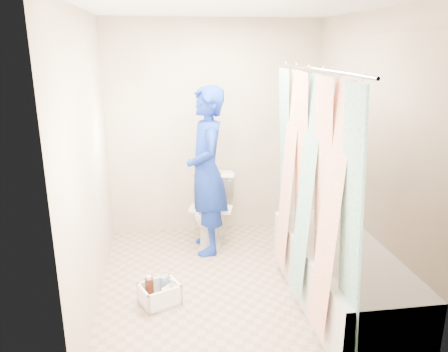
{
  "coord_description": "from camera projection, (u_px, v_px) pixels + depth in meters",
  "views": [
    {
      "loc": [
        -0.6,
        -3.54,
        2.12
      ],
      "look_at": [
        -0.04,
        0.34,
        0.94
      ],
      "focal_mm": 35.0,
      "sensor_mm": 36.0,
      "label": 1
    }
  ],
  "objects": [
    {
      "name": "floor",
      "position": [
        233.0,
        283.0,
        4.05
      ],
      "size": [
        2.6,
        2.6,
        0.0
      ],
      "primitive_type": "plane",
      "color": "tan",
      "rests_on": "ground"
    },
    {
      "name": "ceiling",
      "position": [
        235.0,
        7.0,
        3.36
      ],
      "size": [
        2.4,
        2.6,
        0.02
      ],
      "primitive_type": "cube",
      "color": "white",
      "rests_on": "wall_back"
    },
    {
      "name": "wall_back",
      "position": [
        215.0,
        129.0,
        4.94
      ],
      "size": [
        2.4,
        0.02,
        2.4
      ],
      "primitive_type": "cube",
      "color": "beige",
      "rests_on": "ground"
    },
    {
      "name": "wall_front",
      "position": [
        272.0,
        214.0,
        2.47
      ],
      "size": [
        2.4,
        0.02,
        2.4
      ],
      "primitive_type": "cube",
      "color": "beige",
      "rests_on": "ground"
    },
    {
      "name": "wall_left",
      "position": [
        88.0,
        163.0,
        3.54
      ],
      "size": [
        0.02,
        2.6,
        2.4
      ],
      "primitive_type": "cube",
      "color": "beige",
      "rests_on": "ground"
    },
    {
      "name": "wall_right",
      "position": [
        367.0,
        153.0,
        3.87
      ],
      "size": [
        0.02,
        2.6,
        2.4
      ],
      "primitive_type": "cube",
      "color": "beige",
      "rests_on": "ground"
    },
    {
      "name": "bathtub",
      "position": [
        341.0,
        273.0,
        3.69
      ],
      "size": [
        0.7,
        1.75,
        0.5
      ],
      "color": "silver",
      "rests_on": "ground"
    },
    {
      "name": "curtain_rod",
      "position": [
        315.0,
        69.0,
        3.16
      ],
      "size": [
        0.02,
        1.9,
        0.02
      ],
      "primitive_type": "cylinder",
      "rotation": [
        1.57,
        0.0,
        0.0
      ],
      "color": "silver",
      "rests_on": "wall_back"
    },
    {
      "name": "shower_curtain",
      "position": [
        308.0,
        191.0,
        3.43
      ],
      "size": [
        0.06,
        1.75,
        1.8
      ],
      "primitive_type": "cube",
      "color": "white",
      "rests_on": "curtain_rod"
    },
    {
      "name": "toilet",
      "position": [
        213.0,
        210.0,
        4.81
      ],
      "size": [
        0.6,
        0.8,
        0.73
      ],
      "primitive_type": "imported",
      "rotation": [
        0.0,
        0.0,
        -0.29
      ],
      "color": "silver",
      "rests_on": "ground"
    },
    {
      "name": "tank_lid",
      "position": [
        211.0,
        209.0,
        4.68
      ],
      "size": [
        0.49,
        0.31,
        0.03
      ],
      "primitive_type": "cube",
      "rotation": [
        0.0,
        0.0,
        -0.29
      ],
      "color": "white",
      "rests_on": "toilet"
    },
    {
      "name": "tank_internals",
      "position": [
        212.0,
        174.0,
        4.9
      ],
      "size": [
        0.17,
        0.08,
        0.24
      ],
      "color": "black",
      "rests_on": "toilet"
    },
    {
      "name": "plumber",
      "position": [
        207.0,
        172.0,
        4.47
      ],
      "size": [
        0.45,
        0.66,
        1.74
      ],
      "primitive_type": "imported",
      "rotation": [
        0.0,
        0.0,
        -1.52
      ],
      "color": "#0F169D",
      "rests_on": "ground"
    },
    {
      "name": "cleaning_caddy",
      "position": [
        161.0,
        294.0,
        3.7
      ],
      "size": [
        0.38,
        0.35,
        0.24
      ],
      "rotation": [
        0.0,
        0.0,
        0.41
      ],
      "color": "white",
      "rests_on": "ground"
    }
  ]
}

